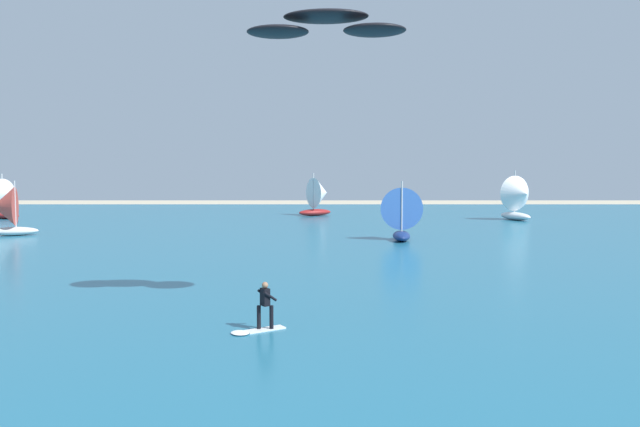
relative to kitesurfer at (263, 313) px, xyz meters
The scene contains 8 objects.
ocean 32.09m from the kitesurfer, 85.18° to the left, with size 160.00×90.00×0.10m, color #236B89.
kitesurfer is the anchor object (origin of this frame).
kite 10.95m from the kitesurfer, 52.23° to the left, with size 6.14×2.36×0.91m.
sailboat_leading 51.70m from the kitesurfer, 63.09° to the left, with size 4.26×4.77×5.37m.
sailboat_outermost 29.01m from the kitesurfer, 73.19° to the left, with size 3.39×3.97×4.59m.
sailboat_heeled_over 53.31m from the kitesurfer, 87.90° to the left, with size 4.51×4.06×5.01m.
sailboat_mid_right 58.01m from the kitesurfer, 123.91° to the left, with size 4.42×3.96×4.98m.
sailboat_far_left 38.84m from the kitesurfer, 127.93° to the left, with size 4.05×3.56×4.55m.
Camera 1 is at (-0.65, -2.33, 5.62)m, focal length 35.43 mm.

